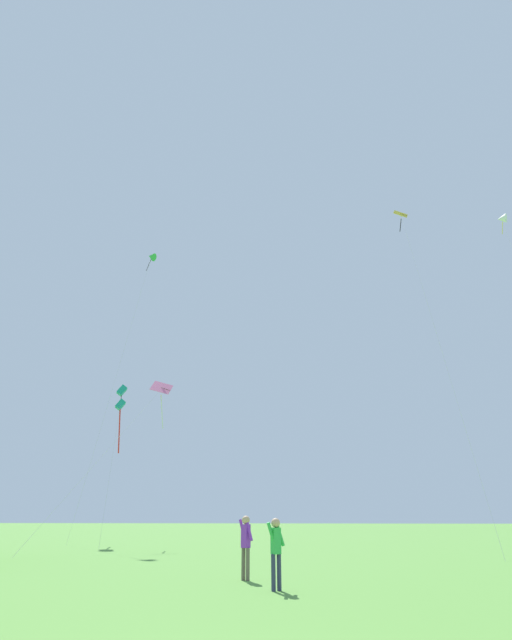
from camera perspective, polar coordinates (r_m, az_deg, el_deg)
name	(u,v)px	position (r m, az deg, el deg)	size (l,w,h in m)	color
kite_white_distant	(502,219)	(56.50, 26.77, 10.46)	(2.35, 9.99, 30.55)	white
kite_pink_low	(159,397)	(37.59, -11.21, -8.84)	(3.29, 12.19, 11.55)	pink
kite_teal_box	(121,400)	(41.64, -15.47, -8.96)	(3.16, 7.43, 11.85)	teal
kite_yellow_diamond	(404,228)	(41.87, 16.92, 10.19)	(1.33, 11.89, 25.95)	yellow
kite_green_small	(151,257)	(52.40, -12.14, 7.15)	(1.38, 8.86, 27.55)	green
person_with_spool	(276,546)	(13.91, 2.34, -24.88)	(0.47, 0.41, 1.70)	#2D3351
person_in_blue_jacket	(246,541)	(16.15, -1.21, -24.36)	(0.51, 0.40, 1.77)	#665B4C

